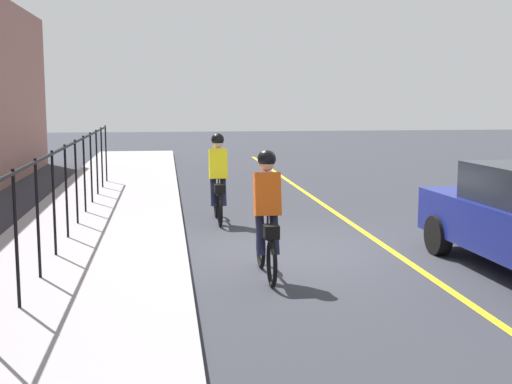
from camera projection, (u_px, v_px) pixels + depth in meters
name	position (u px, v px, depth m)	size (l,w,h in m)	color
ground_plane	(296.00, 252.00, 11.20)	(80.00, 80.00, 0.00)	#2F3038
lane_line_centre	(389.00, 249.00, 11.41)	(36.00, 0.12, 0.01)	yellow
sidewalk	(85.00, 254.00, 10.75)	(40.00, 3.20, 0.15)	#989397
iron_fence	(66.00, 172.00, 11.51)	(15.91, 0.04, 1.60)	black
cyclist_lead	(218.00, 178.00, 13.72)	(1.71, 0.36, 1.83)	black
cyclist_follow	(267.00, 215.00, 9.46)	(1.71, 0.36, 1.83)	black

